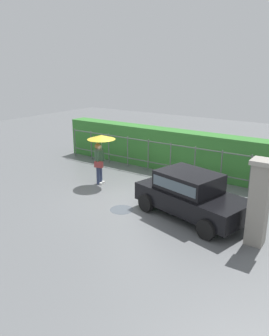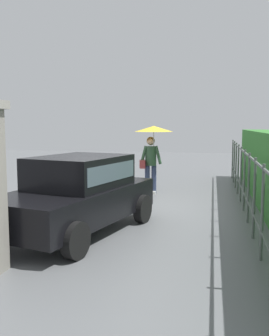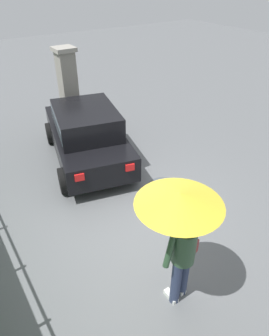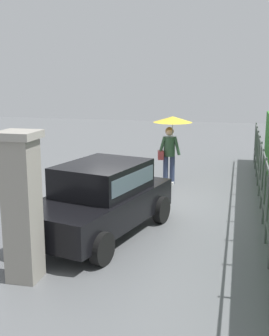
% 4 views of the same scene
% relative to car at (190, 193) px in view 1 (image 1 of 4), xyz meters
% --- Properties ---
extents(ground_plane, '(40.00, 40.00, 0.00)m').
position_rel_car_xyz_m(ground_plane, '(-2.22, 0.03, -0.80)').
color(ground_plane, slate).
extents(car, '(3.99, 2.56, 1.48)m').
position_rel_car_xyz_m(car, '(0.00, 0.00, 0.00)').
color(car, black).
rests_on(car, ground).
extents(pedestrian, '(1.14, 1.14, 2.05)m').
position_rel_car_xyz_m(pedestrian, '(-4.41, 0.76, 0.76)').
color(pedestrian, '#2D3856').
rests_on(pedestrian, ground).
extents(gate_pillar, '(0.60, 0.60, 2.42)m').
position_rel_car_xyz_m(gate_pillar, '(2.27, -0.55, 0.44)').
color(gate_pillar, gray).
rests_on(gate_pillar, ground).
extents(fence_section, '(11.74, 0.05, 1.50)m').
position_rel_car_xyz_m(fence_section, '(-2.56, 3.31, 0.02)').
color(fence_section, '#59605B').
rests_on(fence_section, ground).
extents(hedge_row, '(12.69, 0.90, 1.90)m').
position_rel_car_xyz_m(hedge_row, '(-2.56, 4.13, 0.15)').
color(hedge_row, '#387F33').
rests_on(hedge_row, ground).
extents(puddle_near, '(0.81, 0.81, 0.00)m').
position_rel_car_xyz_m(puddle_near, '(-2.11, -0.90, -0.80)').
color(puddle_near, '#4C545B').
rests_on(puddle_near, ground).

